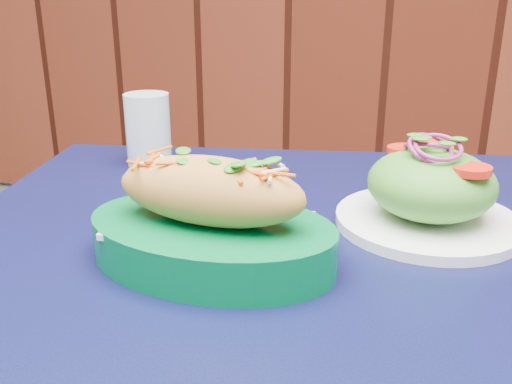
% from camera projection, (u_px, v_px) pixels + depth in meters
% --- Properties ---
extents(cafe_table, '(0.95, 0.95, 0.75)m').
position_uv_depth(cafe_table, '(297.00, 333.00, 0.60)').
color(cafe_table, black).
rests_on(cafe_table, ground).
extents(banh_mi_basket, '(0.26, 0.17, 0.12)m').
position_uv_depth(banh_mi_basket, '(211.00, 222.00, 0.55)').
color(banh_mi_basket, '#00602D').
rests_on(banh_mi_basket, cafe_table).
extents(salad_plate, '(0.21, 0.21, 0.11)m').
position_uv_depth(salad_plate, '(430.00, 192.00, 0.64)').
color(salad_plate, white).
rests_on(salad_plate, cafe_table).
extents(water_glass, '(0.07, 0.07, 0.11)m').
position_uv_depth(water_glass, '(148.00, 130.00, 0.86)').
color(water_glass, silver).
rests_on(water_glass, cafe_table).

